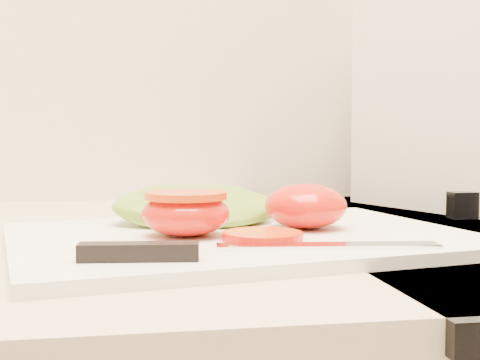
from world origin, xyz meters
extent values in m
cube|color=beige|center=(0.00, 1.68, 0.92)|extent=(3.92, 0.65, 0.03)
cube|color=white|center=(0.11, 1.59, 0.94)|extent=(0.43, 0.34, 0.01)
ellipsoid|color=red|center=(0.17, 1.61, 0.96)|extent=(0.07, 0.07, 0.04)
ellipsoid|color=red|center=(0.06, 1.59, 0.96)|extent=(0.07, 0.07, 0.04)
cylinder|color=red|center=(0.06, 1.59, 0.97)|extent=(0.07, 0.07, 0.01)
cylinder|color=#D43E09|center=(0.12, 1.55, 0.94)|extent=(0.06, 0.06, 0.01)
ellipsoid|color=olive|center=(0.08, 1.67, 0.96)|extent=(0.18, 0.13, 0.03)
cube|color=silver|center=(0.16, 1.51, 0.94)|extent=(0.17, 0.04, 0.00)
cube|color=black|center=(0.02, 1.48, 0.95)|extent=(0.08, 0.03, 0.01)
cube|color=silver|center=(0.46, 1.84, 1.08)|extent=(0.27, 0.30, 0.30)
camera|label=1|loc=(0.01, 1.03, 1.03)|focal=50.00mm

